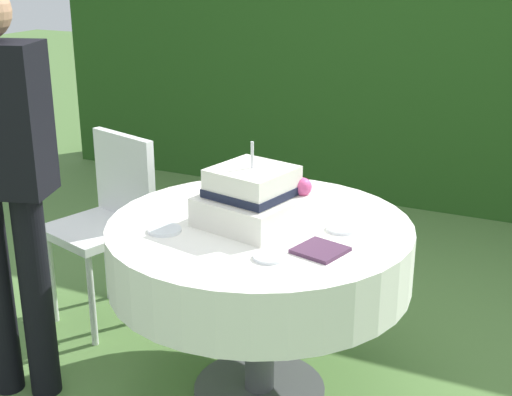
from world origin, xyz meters
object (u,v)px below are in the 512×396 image
at_px(wedding_cake, 253,198).
at_px(serving_plate_left, 165,230).
at_px(serving_plate_far, 342,229).
at_px(standing_person, 2,172).
at_px(cake_table, 260,253).
at_px(garden_chair, 109,211).
at_px(napkin_stack, 320,250).
at_px(serving_plate_near, 269,257).

bearing_deg(wedding_cake, serving_plate_left, -140.38).
distance_m(serving_plate_far, standing_person, 1.26).
bearing_deg(cake_table, serving_plate_far, 12.28).
bearing_deg(wedding_cake, garden_chair, 161.74).
height_order(wedding_cake, garden_chair, wedding_cake).
bearing_deg(serving_plate_far, serving_plate_left, -153.63).
xyz_separation_m(napkin_stack, standing_person, (-1.16, -0.24, 0.19)).
xyz_separation_m(cake_table, serving_plate_left, (-0.28, -0.22, 0.13)).
xyz_separation_m(serving_plate_near, garden_chair, (-1.07, 0.56, -0.20)).
distance_m(serving_plate_near, standing_person, 1.05).
bearing_deg(garden_chair, cake_table, -17.28).
distance_m(wedding_cake, serving_plate_near, 0.34).
bearing_deg(garden_chair, wedding_cake, -18.26).
xyz_separation_m(serving_plate_left, napkin_stack, (0.57, 0.07, 0.00)).
distance_m(serving_plate_left, napkin_stack, 0.58).
bearing_deg(serving_plate_near, serving_plate_far, 68.32).
xyz_separation_m(cake_table, wedding_cake, (-0.02, -0.01, 0.22)).
xyz_separation_m(wedding_cake, standing_person, (-0.84, -0.38, 0.10)).
bearing_deg(garden_chair, napkin_stack, -19.86).
relative_size(garden_chair, standing_person, 0.56).
xyz_separation_m(serving_plate_near, napkin_stack, (0.13, 0.12, 0.00)).
distance_m(cake_table, serving_plate_far, 0.33).
distance_m(cake_table, wedding_cake, 0.22).
relative_size(serving_plate_far, standing_person, 0.07).
bearing_deg(serving_plate_left, standing_person, -163.41).
height_order(cake_table, napkin_stack, napkin_stack).
distance_m(serving_plate_near, serving_plate_left, 0.44).
xyz_separation_m(cake_table, serving_plate_near, (0.16, -0.28, 0.13)).
height_order(serving_plate_left, standing_person, standing_person).
distance_m(serving_plate_near, garden_chair, 1.22).
bearing_deg(serving_plate_left, garden_chair, 141.41).
bearing_deg(serving_plate_left, wedding_cake, 39.62).
distance_m(cake_table, standing_person, 1.00).
relative_size(serving_plate_near, napkin_stack, 0.69).
relative_size(serving_plate_near, garden_chair, 0.12).
relative_size(serving_plate_left, standing_person, 0.08).
relative_size(serving_plate_far, serving_plate_left, 0.93).
bearing_deg(napkin_stack, wedding_cake, 155.88).
bearing_deg(serving_plate_far, napkin_stack, -90.61).
bearing_deg(cake_table, garden_chair, 162.72).
relative_size(wedding_cake, serving_plate_far, 3.53).
height_order(cake_table, serving_plate_left, serving_plate_left).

